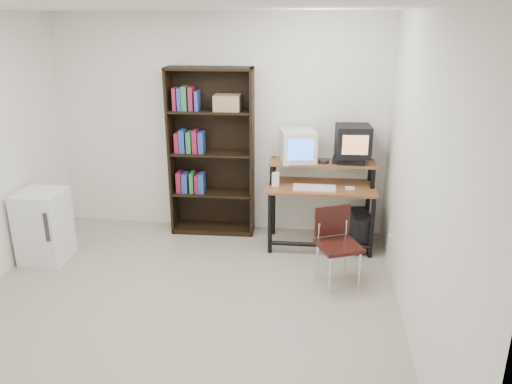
# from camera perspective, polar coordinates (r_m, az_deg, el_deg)

# --- Properties ---
(floor) EXTENTS (4.00, 4.00, 0.01)m
(floor) POSITION_cam_1_polar(r_m,az_deg,el_deg) (4.73, -8.78, -13.32)
(floor) COLOR #AFA691
(floor) RESTS_ON ground
(ceiling) EXTENTS (4.00, 4.00, 0.01)m
(ceiling) POSITION_cam_1_polar(r_m,az_deg,el_deg) (3.99, -10.79, 20.04)
(ceiling) COLOR white
(ceiling) RESTS_ON back_wall
(back_wall) EXTENTS (4.00, 0.01, 2.60)m
(back_wall) POSITION_cam_1_polar(r_m,az_deg,el_deg) (6.06, -4.25, 7.58)
(back_wall) COLOR white
(back_wall) RESTS_ON floor
(front_wall) EXTENTS (4.00, 0.01, 2.60)m
(front_wall) POSITION_cam_1_polar(r_m,az_deg,el_deg) (2.50, -23.15, -11.90)
(front_wall) COLOR white
(front_wall) RESTS_ON floor
(right_wall) EXTENTS (0.01, 4.00, 2.60)m
(right_wall) POSITION_cam_1_polar(r_m,az_deg,el_deg) (4.08, 18.30, 0.80)
(right_wall) COLOR white
(right_wall) RESTS_ON floor
(computer_desk) EXTENTS (1.21, 0.63, 0.98)m
(computer_desk) POSITION_cam_1_polar(r_m,az_deg,el_deg) (5.71, 7.47, 0.34)
(computer_desk) COLOR brown
(computer_desk) RESTS_ON floor
(crt_monitor) EXTENTS (0.45, 0.45, 0.36)m
(crt_monitor) POSITION_cam_1_polar(r_m,az_deg,el_deg) (5.69, 4.82, 5.25)
(crt_monitor) COLOR silver
(crt_monitor) RESTS_ON computer_desk
(vcr) EXTENTS (0.39, 0.30, 0.08)m
(vcr) POSITION_cam_1_polar(r_m,az_deg,el_deg) (5.74, 10.60, 3.64)
(vcr) COLOR black
(vcr) RESTS_ON computer_desk
(crt_tv) EXTENTS (0.40, 0.40, 0.35)m
(crt_tv) POSITION_cam_1_polar(r_m,az_deg,el_deg) (5.69, 11.03, 5.74)
(crt_tv) COLOR black
(crt_tv) RESTS_ON vcr
(cd_spindle) EXTENTS (0.12, 0.12, 0.05)m
(cd_spindle) POSITION_cam_1_polar(r_m,az_deg,el_deg) (5.66, 7.74, 3.44)
(cd_spindle) COLOR #26262B
(cd_spindle) RESTS_ON computer_desk
(keyboard) EXTENTS (0.47, 0.21, 0.03)m
(keyboard) POSITION_cam_1_polar(r_m,az_deg,el_deg) (5.56, 6.68, 0.40)
(keyboard) COLOR silver
(keyboard) RESTS_ON computer_desk
(mousepad) EXTENTS (0.22, 0.19, 0.01)m
(mousepad) POSITION_cam_1_polar(r_m,az_deg,el_deg) (5.60, 10.80, 0.17)
(mousepad) COLOR black
(mousepad) RESTS_ON computer_desk
(mouse) EXTENTS (0.11, 0.07, 0.03)m
(mouse) POSITION_cam_1_polar(r_m,az_deg,el_deg) (5.60, 10.69, 0.39)
(mouse) COLOR white
(mouse) RESTS_ON mousepad
(desk_speaker) EXTENTS (0.08, 0.08, 0.17)m
(desk_speaker) POSITION_cam_1_polar(r_m,az_deg,el_deg) (5.60, 2.26, 1.40)
(desk_speaker) COLOR silver
(desk_speaker) RESTS_ON computer_desk
(pc_tower) EXTENTS (0.27, 0.48, 0.42)m
(pc_tower) POSITION_cam_1_polar(r_m,az_deg,el_deg) (5.89, 11.76, -4.30)
(pc_tower) COLOR black
(pc_tower) RESTS_ON floor
(school_chair) EXTENTS (0.51, 0.51, 0.77)m
(school_chair) POSITION_cam_1_polar(r_m,az_deg,el_deg) (5.00, 9.18, -5.20)
(school_chair) COLOR black
(school_chair) RESTS_ON floor
(bookshelf) EXTENTS (1.01, 0.37, 2.00)m
(bookshelf) POSITION_cam_1_polar(r_m,az_deg,el_deg) (6.00, -5.10, 4.68)
(bookshelf) COLOR black
(bookshelf) RESTS_ON floor
(mini_fridge) EXTENTS (0.46, 0.48, 0.79)m
(mini_fridge) POSITION_cam_1_polar(r_m,az_deg,el_deg) (5.88, -23.10, -3.61)
(mini_fridge) COLOR white
(mini_fridge) RESTS_ON floor
(wall_outlet) EXTENTS (0.02, 0.08, 0.12)m
(wall_outlet) POSITION_cam_1_polar(r_m,az_deg,el_deg) (5.49, 15.02, -5.32)
(wall_outlet) COLOR beige
(wall_outlet) RESTS_ON right_wall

